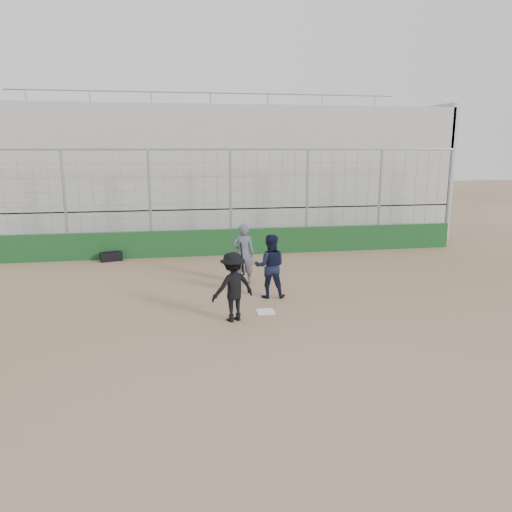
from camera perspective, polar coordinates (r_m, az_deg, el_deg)
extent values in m
plane|color=brown|center=(12.71, 1.09, -6.41)|extent=(90.00, 90.00, 0.00)
cube|color=white|center=(12.70, 1.09, -6.36)|extent=(0.44, 0.44, 0.02)
cube|color=#133D19|center=(19.28, -2.86, 1.64)|extent=(18.00, 0.25, 1.00)
cylinder|color=gray|center=(19.06, -2.91, 6.07)|extent=(0.10, 0.10, 4.00)
cylinder|color=gray|center=(22.04, 21.15, 6.11)|extent=(0.10, 0.10, 4.00)
cylinder|color=gray|center=(18.94, -2.97, 12.09)|extent=(18.00, 0.07, 0.07)
cube|color=#999999|center=(24.09, -4.32, 4.50)|extent=(20.00, 6.70, 1.60)
cube|color=#999999|center=(23.87, -4.44, 11.41)|extent=(20.00, 6.70, 4.20)
cube|color=#999999|center=(26.78, 17.71, 9.27)|extent=(0.25, 6.70, 6.10)
cylinder|color=gray|center=(27.14, -5.23, 18.07)|extent=(20.00, 0.06, 0.06)
imported|color=black|center=(11.89, -2.65, -3.53)|extent=(1.23, 0.97, 1.67)
cylinder|color=black|center=(11.91, -1.58, -0.31)|extent=(0.07, 0.57, 0.71)
imported|color=black|center=(13.73, 1.60, -2.44)|extent=(0.96, 0.81, 1.16)
sphere|color=maroon|center=(13.62, 1.62, -0.52)|extent=(0.28, 0.28, 0.28)
imported|color=#4A505E|center=(15.12, -1.46, -0.09)|extent=(0.73, 0.53, 1.66)
cube|color=black|center=(18.97, -16.22, -0.06)|extent=(0.83, 0.52, 0.33)
cylinder|color=black|center=(18.93, -16.26, 0.49)|extent=(0.50, 0.17, 0.04)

